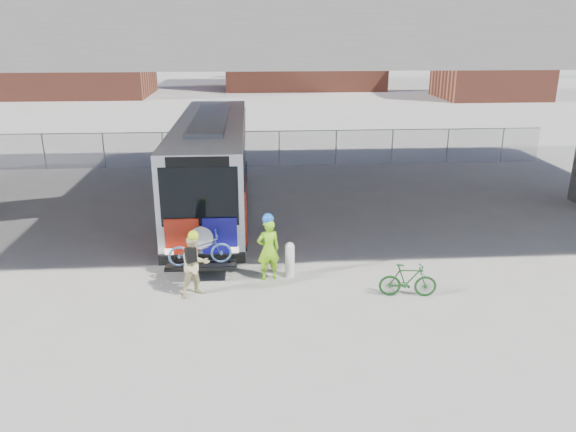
{
  "coord_description": "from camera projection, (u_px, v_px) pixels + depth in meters",
  "views": [
    {
      "loc": [
        -0.52,
        -16.86,
        6.95
      ],
      "look_at": [
        0.57,
        -1.09,
        1.6
      ],
      "focal_mm": 35.0,
      "sensor_mm": 36.0,
      "label": 1
    }
  ],
  "objects": [
    {
      "name": "chainlink_fence",
      "position": [
        260.0,
        139.0,
        29.08
      ],
      "size": [
        30.0,
        0.06,
        30.0
      ],
      "color": "gray",
      "rests_on": "ground"
    },
    {
      "name": "bus",
      "position": [
        212.0,
        158.0,
        21.76
      ],
      "size": [
        2.67,
        13.0,
        3.69
      ],
      "color": "silver",
      "rests_on": "ground"
    },
    {
      "name": "cyclist_tan",
      "position": [
        195.0,
        265.0,
        15.01
      ],
      "size": [
        1.04,
        0.98,
        1.88
      ],
      "rotation": [
        0.0,
        0.0,
        0.52
      ],
      "color": "beige",
      "rests_on": "ground"
    },
    {
      "name": "bollard",
      "position": [
        290.0,
        258.0,
        16.28
      ],
      "size": [
        0.28,
        0.28,
        1.07
      ],
      "color": "silver",
      "rests_on": "ground"
    },
    {
      "name": "brick_buildings",
      "position": [
        263.0,
        41.0,
        62.11
      ],
      "size": [
        54.0,
        22.0,
        12.0
      ],
      "color": "brown",
      "rests_on": "ground"
    },
    {
      "name": "bike_parked",
      "position": [
        408.0,
        280.0,
        15.1
      ],
      "size": [
        1.6,
        0.62,
        0.93
      ],
      "primitive_type": "imported",
      "rotation": [
        0.0,
        0.0,
        1.45
      ],
      "color": "#154318",
      "rests_on": "ground"
    },
    {
      "name": "ground",
      "position": [
        268.0,
        252.0,
        18.19
      ],
      "size": [
        160.0,
        160.0,
        0.0
      ],
      "primitive_type": "plane",
      "color": "#9E9991",
      "rests_on": "ground"
    },
    {
      "name": "cyclist_hivis",
      "position": [
        268.0,
        248.0,
        16.0
      ],
      "size": [
        0.75,
        0.59,
        2.0
      ],
      "rotation": [
        0.0,
        0.0,
        3.4
      ],
      "color": "#82D916",
      "rests_on": "ground"
    },
    {
      "name": "overpass",
      "position": [
        262.0,
        39.0,
        19.88
      ],
      "size": [
        40.0,
        16.0,
        7.95
      ],
      "color": "#605E59",
      "rests_on": "ground"
    }
  ]
}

